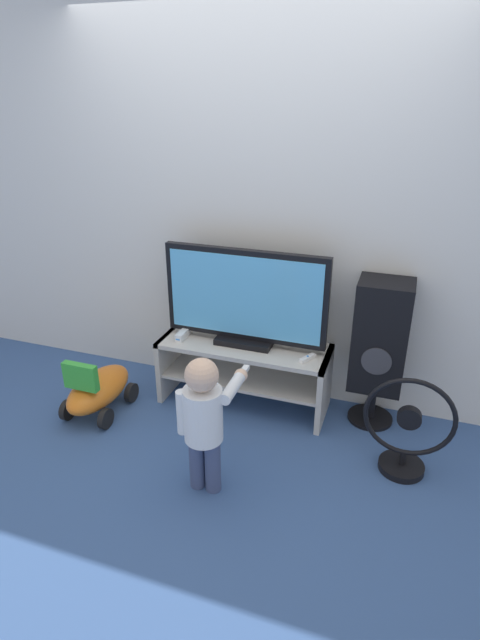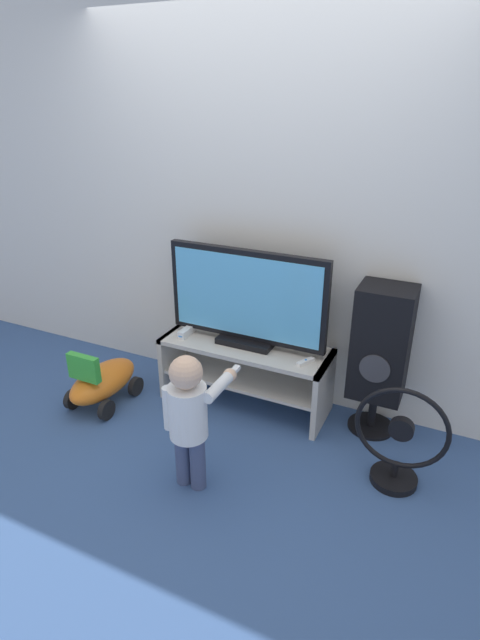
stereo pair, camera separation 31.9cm
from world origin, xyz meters
name	(u,v)px [view 1 (the left image)]	position (x,y,z in m)	size (l,w,h in m)	color
ground_plane	(234,418)	(0.00, 0.00, 0.00)	(16.00, 16.00, 0.00)	#38568C
wall_back	(258,211)	(0.00, 0.49, 1.30)	(10.00, 0.06, 2.60)	silver
tv_stand	(244,364)	(0.00, 0.20, 0.31)	(1.16, 0.41, 0.46)	beige
television	(245,299)	(0.00, 0.22, 0.78)	(1.09, 0.20, 0.65)	black
game_console	(183,334)	(-0.43, 0.16, 0.49)	(0.05, 0.18, 0.05)	white
remote_primary	(308,358)	(0.45, 0.14, 0.48)	(0.09, 0.13, 0.03)	white
child	(204,415)	(0.07, -0.64, 0.48)	(0.31, 0.46, 0.81)	#3F4C72
speaker_tower	(380,339)	(0.87, 0.30, 0.60)	(0.33, 0.30, 0.98)	black
floor_fan	(407,431)	(1.09, -0.15, 0.27)	(0.50, 0.26, 0.61)	black
ride_on_toy	(98,389)	(-0.90, -0.21, 0.17)	(0.34, 0.59, 0.45)	orange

